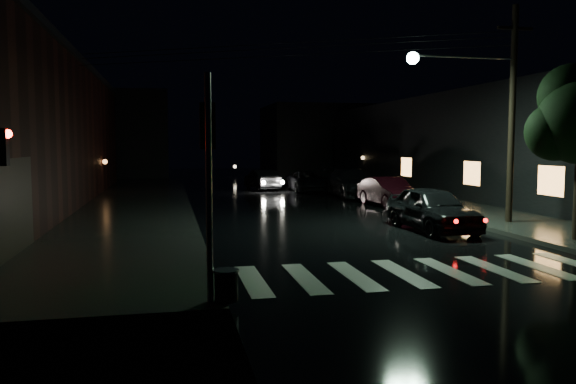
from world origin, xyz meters
TOP-DOWN VIEW (x-y plane):
  - ground at (0.00, 0.00)m, footprint 120.00×120.00m
  - sidewalk_left at (-5.00, 14.00)m, footprint 6.00×44.00m
  - sidewalk_right at (10.00, 14.00)m, footprint 4.00×44.00m
  - building_right at (17.00, 18.00)m, footprint 10.00×40.00m
  - building_far_left at (-10.00, 45.00)m, footprint 14.00×10.00m
  - building_far_right at (14.00, 45.00)m, footprint 14.00×10.00m
  - crosswalk at (3.00, 0.50)m, footprint 9.00×3.00m
  - signal_pole_corner at (-2.14, -1.46)m, footprint 0.68×0.61m
  - signal_red_facade at (-6.64, 2.00)m, footprint 0.54×0.28m
  - utility_pole at (8.83, 7.00)m, footprint 4.92×0.44m
  - parked_car_a at (6.11, 6.48)m, footprint 1.99×4.67m
  - parked_car_b at (7.60, 14.21)m, footprint 1.84×4.48m
  - parked_car_c at (7.46, 19.42)m, footprint 2.41×5.70m
  - parked_car_d at (5.80, 23.31)m, footprint 2.30×4.83m
  - oncoming_car at (3.14, 25.47)m, footprint 1.98×4.28m

SIDE VIEW (x-z plane):
  - ground at x=0.00m, z-range 0.00..0.00m
  - crosswalk at x=3.00m, z-range 0.00..0.01m
  - sidewalk_left at x=-5.00m, z-range 0.00..0.15m
  - sidewalk_right at x=10.00m, z-range 0.00..0.15m
  - parked_car_d at x=5.80m, z-range 0.00..1.33m
  - oncoming_car at x=3.14m, z-range 0.00..1.36m
  - parked_car_b at x=7.60m, z-range 0.00..1.45m
  - parked_car_a at x=6.11m, z-range 0.00..1.57m
  - parked_car_c at x=7.46m, z-range 0.00..1.64m
  - signal_pole_corner at x=-2.14m, z-range -0.56..3.64m
  - building_right at x=17.00m, z-range 0.00..6.00m
  - signal_red_facade at x=-6.64m, z-range 2.63..3.48m
  - building_far_right at x=14.00m, z-range 0.00..7.00m
  - building_far_left at x=-10.00m, z-range 0.00..8.00m
  - utility_pole at x=8.83m, z-range 0.60..8.60m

